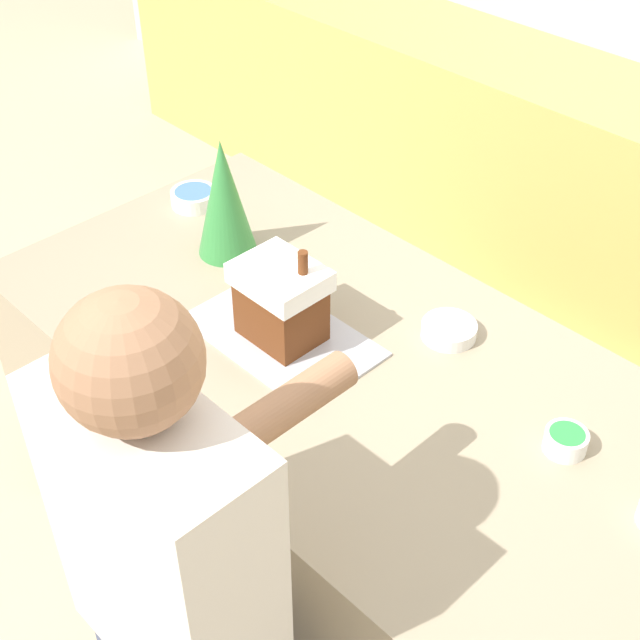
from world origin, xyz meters
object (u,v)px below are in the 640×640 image
(gingerbread_house, at_px, (281,301))
(person, at_px, (180,634))
(candy_bowl_far_left, at_px, (566,440))
(candy_bowl_center_rear, at_px, (194,197))
(candy_bowl_near_tray_right, at_px, (449,330))
(baking_tray, at_px, (282,336))
(decorative_tree, at_px, (224,198))

(gingerbread_house, relative_size, person, 0.16)
(person, bearing_deg, candy_bowl_far_left, 72.00)
(gingerbread_house, height_order, candy_bowl_center_rear, gingerbread_house)
(gingerbread_house, distance_m, person, 0.79)
(gingerbread_house, height_order, person, person)
(candy_bowl_near_tray_right, bearing_deg, candy_bowl_center_rear, -175.62)
(baking_tray, bearing_deg, decorative_tree, 159.33)
(candy_bowl_center_rear, relative_size, candy_bowl_far_left, 1.47)
(baking_tray, relative_size, candy_bowl_near_tray_right, 3.44)
(baking_tray, distance_m, candy_bowl_near_tray_right, 0.41)
(candy_bowl_near_tray_right, bearing_deg, baking_tray, -133.36)
(baking_tray, bearing_deg, candy_bowl_center_rear, 160.48)
(baking_tray, relative_size, decorative_tree, 1.38)
(candy_bowl_near_tray_right, distance_m, person, 0.95)
(baking_tray, distance_m, candy_bowl_far_left, 0.71)
(baking_tray, bearing_deg, gingerbread_house, 26.86)
(decorative_tree, bearing_deg, candy_bowl_far_left, 2.08)
(candy_bowl_near_tray_right, relative_size, candy_bowl_far_left, 1.47)
(gingerbread_house, relative_size, candy_bowl_near_tray_right, 1.89)
(baking_tray, xyz_separation_m, candy_bowl_near_tray_right, (0.28, 0.30, 0.02))
(gingerbread_house, bearing_deg, candy_bowl_near_tray_right, 46.66)
(gingerbread_house, distance_m, candy_bowl_far_left, 0.72)
(gingerbread_house, relative_size, decorative_tree, 0.76)
(gingerbread_house, relative_size, candy_bowl_center_rear, 1.89)
(candy_bowl_near_tray_right, bearing_deg, person, -81.36)
(decorative_tree, distance_m, candy_bowl_far_left, 1.08)
(gingerbread_house, xyz_separation_m, candy_bowl_center_rear, (-0.64, 0.23, -0.09))
(baking_tray, bearing_deg, candy_bowl_near_tray_right, 46.64)
(gingerbread_house, bearing_deg, candy_bowl_far_left, 14.79)
(candy_bowl_near_tray_right, bearing_deg, decorative_tree, -166.93)
(gingerbread_house, xyz_separation_m, candy_bowl_far_left, (0.69, 0.18, -0.09))
(decorative_tree, relative_size, candy_bowl_center_rear, 2.49)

